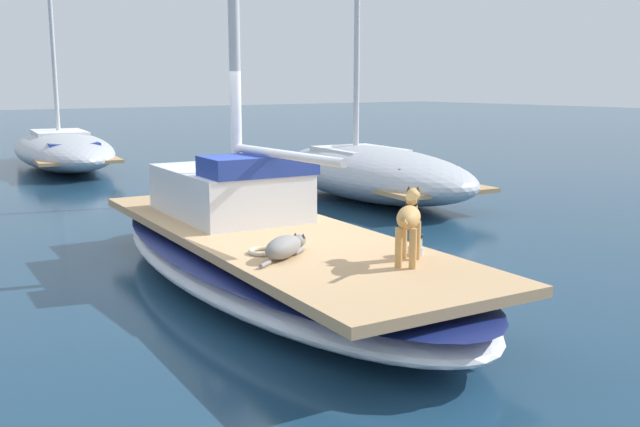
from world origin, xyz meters
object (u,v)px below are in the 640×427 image
dog_tan (409,219)px  moored_boat_far_astern (63,149)px  moored_boat_starboard_side (371,171)px  sailboat_main (270,257)px  dog_grey (285,247)px  coiled_rope (264,251)px  deck_winch (416,245)px

dog_tan → moored_boat_far_astern: bearing=85.2°
dog_tan → moored_boat_starboard_side: 7.97m
moored_boat_starboard_side → moored_boat_far_astern: bearing=111.1°
sailboat_main → dog_grey: (-0.57, -1.19, 0.43)m
sailboat_main → moored_boat_far_astern: (1.59, 13.42, 0.20)m
dog_tan → dog_grey: 1.25m
sailboat_main → moored_boat_starboard_side: size_ratio=1.17×
moored_boat_starboard_side → sailboat_main: bearing=-140.3°
dog_grey → moored_boat_starboard_side: size_ratio=0.14×
moored_boat_starboard_side → dog_tan: bearing=-127.5°
moored_boat_far_astern → coiled_rope: bearing=-98.9°
deck_winch → moored_boat_starboard_side: (4.57, 6.13, -0.20)m
deck_winch → moored_boat_starboard_side: moored_boat_starboard_side is taller
moored_boat_starboard_side → moored_boat_far_astern: 9.83m
dog_grey → deck_winch: size_ratio=4.09×
dog_tan → coiled_rope: 1.51m
moored_boat_starboard_side → deck_winch: bearing=-126.7°
sailboat_main → dog_grey: 1.39m
dog_tan → moored_boat_starboard_side: size_ratio=0.12×
deck_winch → dog_tan: bearing=-146.0°
deck_winch → moored_boat_far_astern: 15.34m
sailboat_main → dog_grey: bearing=-115.4°
sailboat_main → dog_tan: (0.28, -2.06, 0.75)m
moored_boat_far_astern → dog_grey: bearing=-98.4°
dog_grey → moored_boat_far_astern: 14.78m
moored_boat_far_astern → dog_tan: bearing=-94.8°
coiled_rope → moored_boat_starboard_side: (5.77, 5.19, -0.12)m
deck_winch → moored_boat_far_astern: bearing=86.1°
dog_tan → moored_boat_far_astern: 15.55m
sailboat_main → coiled_rope: bearing=-124.8°
sailboat_main → coiled_rope: 1.19m
dog_tan → deck_winch: (0.27, 0.18, -0.32)m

